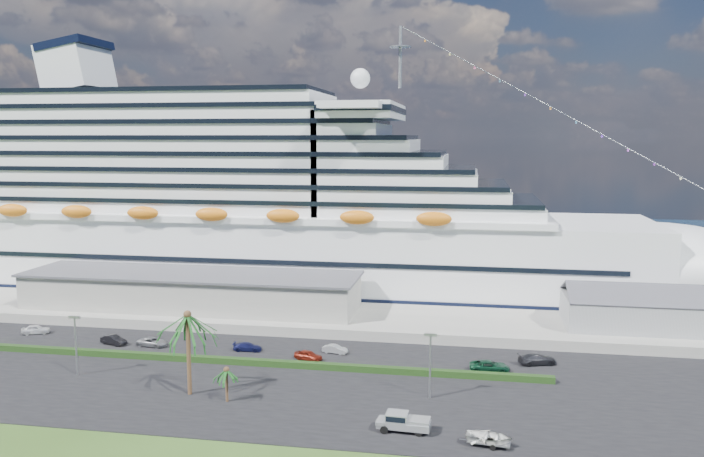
% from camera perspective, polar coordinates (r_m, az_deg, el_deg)
% --- Properties ---
extents(ground, '(420.00, 420.00, 0.00)m').
position_cam_1_polar(ground, '(84.81, -7.99, -14.93)').
color(ground, '#2B4517').
rests_on(ground, ground).
extents(asphalt_lot, '(140.00, 38.00, 0.12)m').
position_cam_1_polar(asphalt_lot, '(94.58, -5.89, -12.42)').
color(asphalt_lot, black).
rests_on(asphalt_lot, ground).
extents(wharf, '(240.00, 20.00, 1.80)m').
position_cam_1_polar(wharf, '(121.18, -2.13, -7.44)').
color(wharf, gray).
rests_on(wharf, ground).
extents(water, '(420.00, 160.00, 0.02)m').
position_cam_1_polar(water, '(208.39, 3.06, -1.30)').
color(water, black).
rests_on(water, ground).
extents(cruise_ship, '(191.00, 38.00, 54.00)m').
position_cam_1_polar(cruise_ship, '(146.71, -8.44, 1.42)').
color(cruise_ship, silver).
rests_on(cruise_ship, ground).
extents(terminal_building, '(61.00, 15.00, 6.30)m').
position_cam_1_polar(terminal_building, '(127.66, -13.22, -4.96)').
color(terminal_building, gray).
rests_on(terminal_building, wharf).
extents(port_shed, '(24.00, 12.31, 7.37)m').
position_cam_1_polar(port_shed, '(120.90, 22.90, -6.38)').
color(port_shed, gray).
rests_on(port_shed, wharf).
extents(hedge, '(88.00, 1.10, 0.90)m').
position_cam_1_polar(hedge, '(101.24, -9.55, -10.82)').
color(hedge, black).
rests_on(hedge, asphalt_lot).
extents(lamp_post_left, '(1.60, 0.35, 8.27)m').
position_cam_1_polar(lamp_post_left, '(101.44, -21.99, -8.42)').
color(lamp_post_left, gray).
rests_on(lamp_post_left, asphalt_lot).
extents(lamp_post_right, '(1.60, 0.35, 8.27)m').
position_cam_1_polar(lamp_post_right, '(86.85, 6.52, -10.60)').
color(lamp_post_right, gray).
rests_on(lamp_post_right, asphalt_lot).
extents(palm_tall, '(8.82, 8.82, 11.13)m').
position_cam_1_polar(palm_tall, '(88.78, -13.50, -7.75)').
color(palm_tall, '#47301E').
rests_on(palm_tall, ground).
extents(palm_short, '(3.53, 3.53, 4.56)m').
position_cam_1_polar(palm_short, '(87.11, -10.39, -11.78)').
color(palm_short, '#47301E').
rests_on(palm_short, ground).
extents(parked_car_0, '(4.71, 3.33, 1.49)m').
position_cam_1_polar(parked_car_0, '(125.66, -24.80, -7.63)').
color(parked_car_0, silver).
rests_on(parked_car_0, asphalt_lot).
extents(parked_car_1, '(4.63, 2.75, 1.44)m').
position_cam_1_polar(parked_car_1, '(115.01, -19.21, -8.74)').
color(parked_car_1, black).
rests_on(parked_car_1, asphalt_lot).
extents(parked_car_2, '(4.99, 2.71, 1.33)m').
position_cam_1_polar(parked_car_2, '(112.28, -16.25, -9.04)').
color(parked_car_2, gray).
rests_on(parked_car_2, asphalt_lot).
extents(parked_car_3, '(4.44, 2.05, 1.26)m').
position_cam_1_polar(parked_car_3, '(106.89, -8.68, -9.69)').
color(parked_car_3, '#141849').
rests_on(parked_car_3, asphalt_lot).
extents(parked_car_4, '(4.53, 2.94, 1.43)m').
position_cam_1_polar(parked_car_4, '(101.72, -3.66, -10.47)').
color(parked_car_4, maroon).
rests_on(parked_car_4, asphalt_lot).
extents(parked_car_5, '(3.98, 2.02, 1.25)m').
position_cam_1_polar(parked_car_5, '(104.63, -1.43, -9.99)').
color(parked_car_5, '#94969A').
rests_on(parked_car_5, asphalt_lot).
extents(parked_car_6, '(5.65, 2.82, 1.54)m').
position_cam_1_polar(parked_car_6, '(98.65, 11.36, -11.17)').
color(parked_car_6, '#0E3B24').
rests_on(parked_car_6, asphalt_lot).
extents(parked_car_7, '(5.81, 3.70, 1.57)m').
position_cam_1_polar(parked_car_7, '(103.13, 15.14, -10.44)').
color(parked_car_7, black).
rests_on(parked_car_7, asphalt_lot).
extents(pickup_truck, '(6.03, 2.51, 2.09)m').
position_cam_1_polar(pickup_truck, '(78.85, 4.23, -15.68)').
color(pickup_truck, black).
rests_on(pickup_truck, asphalt_lot).
extents(boat_trailer, '(5.71, 4.11, 1.59)m').
position_cam_1_polar(boat_trailer, '(76.56, 11.32, -16.63)').
color(boat_trailer, gray).
rests_on(boat_trailer, asphalt_lot).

